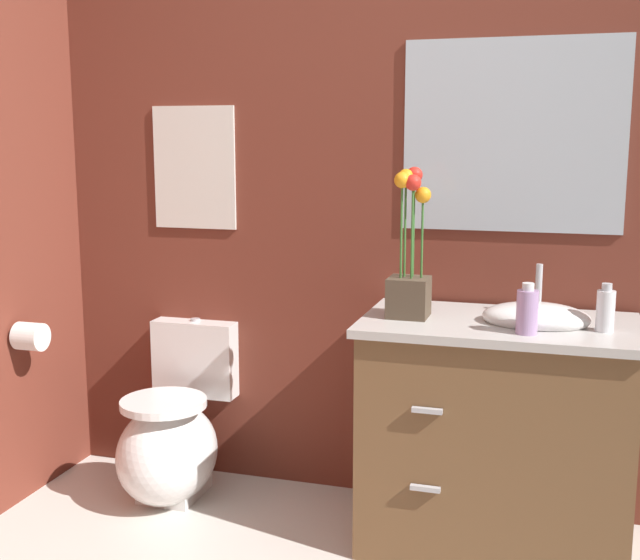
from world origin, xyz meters
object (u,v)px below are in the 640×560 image
(flower_vase, at_px, (409,269))
(wall_mirror, at_px, (513,136))
(toilet, at_px, (173,439))
(toilet_paper_roll, at_px, (30,336))
(vanity_cabinet, at_px, (496,431))
(wall_poster, at_px, (194,168))
(lotion_bottle, at_px, (527,311))
(soap_bottle, at_px, (606,310))

(flower_vase, xyz_separation_m, wall_mirror, (0.31, 0.32, 0.46))
(flower_vase, height_order, wall_mirror, wall_mirror)
(toilet, xyz_separation_m, toilet_paper_roll, (-0.50, -0.20, 0.44))
(toilet, bearing_deg, vanity_cabinet, -1.18)
(wall_poster, distance_m, wall_mirror, 1.28)
(lotion_bottle, bearing_deg, wall_mirror, 101.96)
(wall_mirror, bearing_deg, flower_vase, -134.66)
(vanity_cabinet, bearing_deg, flower_vase, -175.88)
(vanity_cabinet, bearing_deg, wall_mirror, 90.55)
(soap_bottle, bearing_deg, toilet_paper_roll, -176.86)
(toilet, relative_size, flower_vase, 1.32)
(toilet, xyz_separation_m, flower_vase, (0.96, -0.05, 0.75))
(wall_poster, bearing_deg, soap_bottle, -12.17)
(toilet_paper_roll, bearing_deg, vanity_cabinet, 5.46)
(toilet, xyz_separation_m, wall_mirror, (1.28, 0.27, 1.21))
(lotion_bottle, relative_size, wall_poster, 0.33)
(toilet, xyz_separation_m, lotion_bottle, (1.37, -0.19, 0.65))
(wall_poster, relative_size, wall_mirror, 0.63)
(soap_bottle, distance_m, toilet_paper_roll, 2.13)
(flower_vase, bearing_deg, toilet, 177.08)
(vanity_cabinet, distance_m, lotion_bottle, 0.51)
(soap_bottle, relative_size, lotion_bottle, 0.96)
(vanity_cabinet, bearing_deg, toilet_paper_roll, -174.54)
(toilet, bearing_deg, flower_vase, -2.92)
(vanity_cabinet, distance_m, soap_bottle, 0.58)
(toilet, distance_m, wall_mirror, 1.78)
(wall_poster, bearing_deg, toilet, -90.00)
(vanity_cabinet, height_order, flower_vase, flower_vase)
(wall_poster, bearing_deg, wall_mirror, 0.00)
(flower_vase, xyz_separation_m, soap_bottle, (0.65, -0.03, -0.10))
(wall_mirror, bearing_deg, toilet, -168.16)
(lotion_bottle, bearing_deg, toilet_paper_roll, -179.73)
(wall_poster, height_order, wall_mirror, wall_mirror)
(toilet, height_order, toilet_paper_roll, toilet_paper_roll)
(flower_vase, distance_m, toilet_paper_roll, 1.50)
(wall_mirror, bearing_deg, wall_poster, 180.00)
(flower_vase, bearing_deg, wall_mirror, 45.34)
(lotion_bottle, distance_m, wall_poster, 1.51)
(vanity_cabinet, relative_size, toilet_paper_roll, 9.11)
(vanity_cabinet, bearing_deg, wall_poster, 167.06)
(wall_poster, bearing_deg, flower_vase, -18.19)
(vanity_cabinet, bearing_deg, soap_bottle, -9.19)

